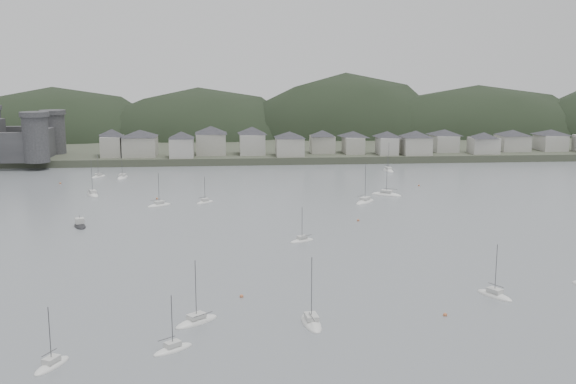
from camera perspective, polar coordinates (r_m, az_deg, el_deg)
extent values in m
plane|color=slate|center=(115.94, 3.38, -9.60)|extent=(900.00, 900.00, 0.00)
cube|color=#383D2D|center=(404.87, -2.81, 4.95)|extent=(900.00, 250.00, 3.00)
ellipsoid|color=black|center=(394.37, -18.98, 2.55)|extent=(138.98, 92.48, 81.13)
ellipsoid|color=black|center=(384.13, -7.48, 2.86)|extent=(132.08, 90.41, 79.74)
ellipsoid|color=black|center=(390.06, 4.81, 2.63)|extent=(133.88, 88.37, 101.41)
ellipsoid|color=black|center=(404.83, 15.51, 2.90)|extent=(165.81, 81.78, 82.55)
cylinder|color=#343436|center=(285.29, -20.54, 4.16)|extent=(10.00, 10.00, 18.00)
cylinder|color=#343436|center=(312.30, -19.19, 4.63)|extent=(10.00, 10.00, 17.00)
cube|color=#343436|center=(299.04, -19.80, 3.88)|extent=(3.50, 30.00, 12.00)
cube|color=#A2A094|center=(295.49, -14.61, 3.76)|extent=(8.34, 12.91, 8.59)
pyramid|color=#252529|center=(294.92, -14.66, 4.88)|extent=(15.78, 15.78, 3.01)
cube|color=#A2A094|center=(293.19, -12.37, 3.78)|extent=(13.68, 13.35, 8.36)
pyramid|color=#252529|center=(292.62, -12.41, 4.88)|extent=(20.07, 20.07, 2.93)
cube|color=#B3AFA8|center=(286.25, -8.97, 3.71)|extent=(9.78, 10.20, 8.08)
pyramid|color=#252529|center=(285.68, -9.00, 4.80)|extent=(14.83, 14.83, 2.83)
cube|color=#A2A094|center=(295.21, -6.51, 4.07)|extent=(12.59, 13.33, 9.09)
pyramid|color=#252529|center=(294.60, -6.53, 5.25)|extent=(19.24, 19.24, 3.18)
cube|color=#B3AFA8|center=(293.80, -3.04, 4.07)|extent=(10.74, 12.17, 8.87)
pyramid|color=#252529|center=(293.20, -3.05, 5.23)|extent=(17.01, 17.01, 3.10)
cube|color=#A2A094|center=(288.35, 0.13, 3.85)|extent=(11.63, 12.09, 7.69)
pyramid|color=#252529|center=(287.81, 0.13, 4.87)|extent=(17.61, 17.61, 2.69)
cube|color=#A2A094|center=(298.69, 2.91, 4.04)|extent=(10.37, 9.35, 7.44)
pyramid|color=#252529|center=(298.18, 2.92, 4.99)|extent=(14.65, 14.65, 2.60)
cube|color=#A2A094|center=(298.52, 5.53, 3.98)|extent=(8.24, 12.20, 7.22)
pyramid|color=#252529|center=(298.02, 5.54, 4.91)|extent=(15.17, 15.17, 2.53)
cube|color=#B3AFA8|center=(296.31, 8.36, 3.89)|extent=(8.06, 10.91, 7.46)
pyramid|color=#252529|center=(295.79, 8.38, 4.86)|extent=(14.08, 14.08, 2.61)
cube|color=#A2A094|center=(297.98, 10.73, 3.87)|extent=(11.73, 11.78, 7.66)
pyramid|color=#252529|center=(297.46, 10.77, 4.86)|extent=(17.46, 17.46, 2.68)
cube|color=#B3AFA8|center=(311.98, 13.04, 4.04)|extent=(10.19, 13.02, 7.33)
pyramid|color=#252529|center=(311.50, 13.08, 4.95)|extent=(17.23, 17.23, 2.57)
cube|color=#B3AFA8|center=(308.76, 16.19, 3.79)|extent=(11.70, 9.81, 6.88)
pyramid|color=#252529|center=(308.30, 16.23, 4.65)|extent=(15.97, 15.97, 2.41)
cube|color=#B3AFA8|center=(323.30, 18.41, 3.96)|extent=(12.83, 12.48, 7.00)
pyramid|color=#252529|center=(322.85, 18.46, 4.79)|extent=(18.79, 18.79, 2.45)
cube|color=#B3AFA8|center=(331.50, 21.29, 3.93)|extent=(11.07, 13.50, 6.97)
pyramid|color=#252529|center=(331.06, 21.34, 4.74)|extent=(18.25, 18.25, 2.44)
ellipsoid|color=silver|center=(109.54, -7.73, -10.87)|extent=(7.80, 7.13, 1.61)
cube|color=beige|center=(109.15, -7.75, -10.33)|extent=(3.29, 3.16, 0.70)
cylinder|color=#3F3F42|center=(107.79, -7.80, -8.30)|extent=(0.12, 0.12, 10.04)
cylinder|color=#3F3F42|center=(108.04, -7.18, -10.22)|extent=(2.83, 2.40, 0.10)
ellipsoid|color=silver|center=(260.20, -15.72, 1.24)|extent=(5.51, 6.74, 1.34)
cube|color=beige|center=(260.06, -15.73, 1.45)|extent=(2.53, 2.76, 0.70)
cylinder|color=#3F3F42|center=(259.58, -15.76, 2.18)|extent=(0.12, 0.12, 8.35)
cylinder|color=#3F3F42|center=(258.89, -15.63, 1.54)|extent=(1.76, 2.55, 0.10)
ellipsoid|color=silver|center=(255.48, -13.81, 1.16)|extent=(3.98, 9.36, 1.81)
cube|color=beige|center=(255.30, -13.82, 1.43)|extent=(2.37, 3.39, 0.70)
cylinder|color=#3F3F42|center=(254.65, -13.87, 2.46)|extent=(0.12, 0.12, 11.34)
cylinder|color=#3F3F42|center=(253.60, -13.84, 1.50)|extent=(0.59, 4.06, 0.10)
ellipsoid|color=silver|center=(203.81, -7.02, -0.89)|extent=(5.95, 5.58, 1.24)
cube|color=beige|center=(203.64, -7.03, -0.64)|extent=(2.52, 2.45, 0.70)
cylinder|color=#3F3F42|center=(203.07, -7.05, 0.22)|extent=(0.12, 0.12, 7.73)
cylinder|color=#3F3F42|center=(204.29, -7.26, -0.45)|extent=(2.15, 1.92, 0.10)
ellipsoid|color=silver|center=(223.14, -16.17, -0.25)|extent=(6.11, 9.36, 1.79)
cube|color=beige|center=(222.93, -16.18, 0.05)|extent=(3.03, 3.65, 0.70)
cylinder|color=#3F3F42|center=(222.19, -16.24, 1.21)|extent=(0.12, 0.12, 11.18)
cylinder|color=#3F3F42|center=(221.52, -16.42, 0.12)|extent=(1.66, 3.75, 0.10)
ellipsoid|color=silver|center=(216.34, 8.31, -0.27)|extent=(10.14, 8.13, 2.00)
cube|color=beige|center=(216.10, 8.32, 0.07)|extent=(4.14, 3.75, 0.70)
cylinder|color=#3F3F42|center=(215.26, 8.36, 1.41)|extent=(0.12, 0.12, 12.51)
cylinder|color=#3F3F42|center=(217.30, 8.65, 0.26)|extent=(3.83, 2.53, 0.10)
ellipsoid|color=silver|center=(125.84, 17.05, -8.40)|extent=(5.65, 7.62, 1.48)
cube|color=beige|center=(125.52, 17.07, -7.95)|extent=(2.68, 3.05, 0.70)
cylinder|color=#3F3F42|center=(124.43, 17.16, -6.31)|extent=(0.12, 0.12, 9.25)
cylinder|color=#3F3F42|center=(126.62, 17.16, -7.53)|extent=(1.70, 2.96, 0.10)
ellipsoid|color=silver|center=(108.24, 1.99, -11.04)|extent=(3.53, 8.74, 1.70)
cube|color=beige|center=(107.83, 1.99, -10.47)|extent=(2.15, 3.15, 0.70)
cylinder|color=#3F3F42|center=(106.37, 2.01, -8.29)|extent=(0.12, 0.12, 10.65)
cylinder|color=#3F3F42|center=(106.20, 2.02, -10.49)|extent=(0.47, 3.83, 0.10)
ellipsoid|color=silver|center=(201.23, -10.82, -1.15)|extent=(7.67, 6.51, 1.54)
cube|color=beige|center=(201.03, -10.83, -0.85)|extent=(3.17, 2.95, 0.70)
cylinder|color=#3F3F42|center=(200.32, -10.87, 0.25)|extent=(0.12, 0.12, 9.62)
cylinder|color=#3F3F42|center=(201.83, -11.13, -0.65)|extent=(2.86, 2.11, 0.10)
ellipsoid|color=silver|center=(203.91, 6.52, -0.88)|extent=(8.45, 9.32, 1.91)
cube|color=beige|center=(203.67, 6.53, -0.53)|extent=(3.75, 3.92, 0.70)
cylinder|color=#3F3F42|center=(202.81, 6.56, 0.82)|extent=(0.12, 0.12, 11.96)
cylinder|color=#3F3F42|center=(204.63, 6.16, -0.31)|extent=(2.82, 3.38, 0.10)
ellipsoid|color=silver|center=(157.35, 1.19, -4.18)|extent=(6.54, 4.72, 1.27)
cube|color=beige|center=(157.12, 1.19, -3.85)|extent=(2.61, 2.26, 0.70)
cylinder|color=#3F3F42|center=(156.37, 1.20, -2.72)|extent=(0.12, 0.12, 7.91)
cylinder|color=#3F3F42|center=(156.59, 1.58, -3.69)|extent=(2.57, 1.41, 0.10)
ellipsoid|color=silver|center=(268.23, 8.47, 1.78)|extent=(3.80, 9.07, 1.76)
cube|color=beige|center=(268.06, 8.47, 2.03)|extent=(2.28, 3.28, 0.70)
cylinder|color=#3F3F42|center=(267.45, 8.50, 2.98)|extent=(0.12, 0.12, 11.01)
cylinder|color=#3F3F42|center=(269.53, 8.44, 2.19)|extent=(0.55, 3.95, 0.10)
ellipsoid|color=silver|center=(100.08, -9.70, -13.03)|extent=(6.33, 5.54, 1.28)
cube|color=beige|center=(99.72, -9.72, -12.53)|extent=(2.64, 2.49, 0.70)
cylinder|color=#3F3F42|center=(98.52, -9.77, -10.81)|extent=(0.12, 0.12, 8.01)
cylinder|color=#3F3F42|center=(100.23, -10.23, -12.09)|extent=(2.35, 1.84, 0.10)
ellipsoid|color=silver|center=(99.18, -19.32, -13.71)|extent=(4.76, 6.84, 1.32)
cube|color=beige|center=(98.80, -19.36, -13.21)|extent=(2.31, 2.70, 0.70)
cylinder|color=#3F3F42|center=(97.56, -19.48, -11.42)|extent=(0.12, 0.12, 8.23)
cylinder|color=#3F3F42|center=(99.66, -19.52, -12.66)|extent=(1.38, 2.71, 0.10)
ellipsoid|color=black|center=(179.85, -17.17, -2.79)|extent=(4.99, 7.86, 1.63)
cube|color=beige|center=(179.53, -17.19, -2.34)|extent=(2.70, 2.79, 1.40)
cylinder|color=#3F3F42|center=(179.34, -17.21, -2.06)|extent=(0.10, 0.10, 1.20)
sphere|color=#BD683F|center=(179.14, 5.95, -2.40)|extent=(0.70, 0.70, 0.70)
sphere|color=#BD683F|center=(120.23, -3.95, -8.79)|extent=(0.70, 0.70, 0.70)
sphere|color=#BD683F|center=(249.09, -18.68, 0.71)|extent=(0.70, 0.70, 0.70)
sphere|color=#BD683F|center=(114.30, 13.13, -10.08)|extent=(0.70, 0.70, 0.70)
sphere|color=#BD683F|center=(235.69, 11.00, 0.55)|extent=(0.70, 0.70, 0.70)
sphere|color=#BD683F|center=(211.76, -11.01, -0.55)|extent=(0.70, 0.70, 0.70)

